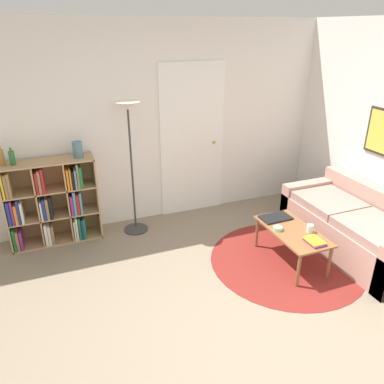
{
  "coord_description": "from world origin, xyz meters",
  "views": [
    {
      "loc": [
        -1.38,
        -1.96,
        2.49
      ],
      "look_at": [
        -0.03,
        1.48,
        0.85
      ],
      "focal_mm": 35.0,
      "sensor_mm": 36.0,
      "label": 1
    }
  ],
  "objects_px": {
    "bowl": "(278,228)",
    "bottle_left": "(1,157)",
    "couch": "(357,228)",
    "vase_on_shelf": "(78,150)",
    "laptop": "(276,218)",
    "coffee_table": "(292,234)",
    "cup": "(310,228)",
    "bottle_middle": "(12,158)",
    "bookshelf": "(50,203)",
    "floor_lamp": "(129,130)"
  },
  "relations": [
    {
      "from": "cup",
      "to": "bottle_left",
      "type": "xyz_separation_m",
      "value": [
        -3.05,
        1.6,
        0.69
      ]
    },
    {
      "from": "bowl",
      "to": "vase_on_shelf",
      "type": "relative_size",
      "value": 0.55
    },
    {
      "from": "floor_lamp",
      "to": "coffee_table",
      "type": "relative_size",
      "value": 1.86
    },
    {
      "from": "bookshelf",
      "to": "laptop",
      "type": "relative_size",
      "value": 2.95
    },
    {
      "from": "cup",
      "to": "vase_on_shelf",
      "type": "height_order",
      "value": "vase_on_shelf"
    },
    {
      "from": "couch",
      "to": "bottle_middle",
      "type": "distance_m",
      "value": 4.09
    },
    {
      "from": "couch",
      "to": "laptop",
      "type": "distance_m",
      "value": 1.0
    },
    {
      "from": "bottle_left",
      "to": "vase_on_shelf",
      "type": "bearing_deg",
      "value": -1.05
    },
    {
      "from": "floor_lamp",
      "to": "laptop",
      "type": "bearing_deg",
      "value": -36.21
    },
    {
      "from": "bowl",
      "to": "bottle_middle",
      "type": "bearing_deg",
      "value": 151.82
    },
    {
      "from": "bowl",
      "to": "bottle_left",
      "type": "xyz_separation_m",
      "value": [
        -2.75,
        1.43,
        0.72
      ]
    },
    {
      "from": "laptop",
      "to": "bottle_left",
      "type": "relative_size",
      "value": 1.56
    },
    {
      "from": "bowl",
      "to": "bottle_left",
      "type": "bearing_deg",
      "value": 152.43
    },
    {
      "from": "coffee_table",
      "to": "bottle_middle",
      "type": "distance_m",
      "value": 3.26
    },
    {
      "from": "bookshelf",
      "to": "floor_lamp",
      "type": "height_order",
      "value": "floor_lamp"
    },
    {
      "from": "cup",
      "to": "bottle_left",
      "type": "distance_m",
      "value": 3.51
    },
    {
      "from": "bowl",
      "to": "bottle_middle",
      "type": "distance_m",
      "value": 3.08
    },
    {
      "from": "bookshelf",
      "to": "bowl",
      "type": "xyz_separation_m",
      "value": [
        2.33,
        -1.42,
        -0.09
      ]
    },
    {
      "from": "bowl",
      "to": "bottle_left",
      "type": "distance_m",
      "value": 3.18
    },
    {
      "from": "laptop",
      "to": "couch",
      "type": "bearing_deg",
      "value": -20.61
    },
    {
      "from": "bottle_middle",
      "to": "vase_on_shelf",
      "type": "relative_size",
      "value": 1.04
    },
    {
      "from": "laptop",
      "to": "vase_on_shelf",
      "type": "height_order",
      "value": "vase_on_shelf"
    },
    {
      "from": "couch",
      "to": "coffee_table",
      "type": "bearing_deg",
      "value": 177.32
    },
    {
      "from": "bookshelf",
      "to": "vase_on_shelf",
      "type": "height_order",
      "value": "vase_on_shelf"
    },
    {
      "from": "bookshelf",
      "to": "vase_on_shelf",
      "type": "bearing_deg",
      "value": -0.25
    },
    {
      "from": "bookshelf",
      "to": "bottle_middle",
      "type": "xyz_separation_m",
      "value": [
        -0.31,
        -0.01,
        0.62
      ]
    },
    {
      "from": "coffee_table",
      "to": "cup",
      "type": "relative_size",
      "value": 9.85
    },
    {
      "from": "bottle_middle",
      "to": "vase_on_shelf",
      "type": "distance_m",
      "value": 0.71
    },
    {
      "from": "bookshelf",
      "to": "couch",
      "type": "bearing_deg",
      "value": -24.24
    },
    {
      "from": "floor_lamp",
      "to": "couch",
      "type": "height_order",
      "value": "floor_lamp"
    },
    {
      "from": "cup",
      "to": "bottle_left",
      "type": "relative_size",
      "value": 0.4
    },
    {
      "from": "couch",
      "to": "bottle_left",
      "type": "relative_size",
      "value": 7.72
    },
    {
      "from": "bookshelf",
      "to": "bottle_left",
      "type": "relative_size",
      "value": 4.61
    },
    {
      "from": "bottle_left",
      "to": "bottle_middle",
      "type": "bearing_deg",
      "value": -10.31
    },
    {
      "from": "bowl",
      "to": "vase_on_shelf",
      "type": "height_order",
      "value": "vase_on_shelf"
    },
    {
      "from": "laptop",
      "to": "bottle_left",
      "type": "bearing_deg",
      "value": 157.56
    },
    {
      "from": "couch",
      "to": "vase_on_shelf",
      "type": "height_order",
      "value": "vase_on_shelf"
    },
    {
      "from": "couch",
      "to": "vase_on_shelf",
      "type": "bearing_deg",
      "value": 152.97
    },
    {
      "from": "bookshelf",
      "to": "bottle_left",
      "type": "xyz_separation_m",
      "value": [
        -0.42,
        0.01,
        0.63
      ]
    },
    {
      "from": "floor_lamp",
      "to": "vase_on_shelf",
      "type": "bearing_deg",
      "value": 169.5
    },
    {
      "from": "laptop",
      "to": "bottle_middle",
      "type": "relative_size",
      "value": 1.8
    },
    {
      "from": "couch",
      "to": "bowl",
      "type": "height_order",
      "value": "couch"
    },
    {
      "from": "bowl",
      "to": "cup",
      "type": "xyz_separation_m",
      "value": [
        0.3,
        -0.17,
        0.03
      ]
    },
    {
      "from": "bottle_left",
      "to": "vase_on_shelf",
      "type": "distance_m",
      "value": 0.82
    },
    {
      "from": "bottle_middle",
      "to": "coffee_table",
      "type": "bearing_deg",
      "value": -27.8
    },
    {
      "from": "coffee_table",
      "to": "vase_on_shelf",
      "type": "bearing_deg",
      "value": 144.62
    },
    {
      "from": "couch",
      "to": "laptop",
      "type": "height_order",
      "value": "couch"
    },
    {
      "from": "cup",
      "to": "vase_on_shelf",
      "type": "relative_size",
      "value": 0.48
    },
    {
      "from": "floor_lamp",
      "to": "bowl",
      "type": "xyz_separation_m",
      "value": [
        1.32,
        -1.31,
        -0.92
      ]
    },
    {
      "from": "couch",
      "to": "bottle_middle",
      "type": "height_order",
      "value": "bottle_middle"
    }
  ]
}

